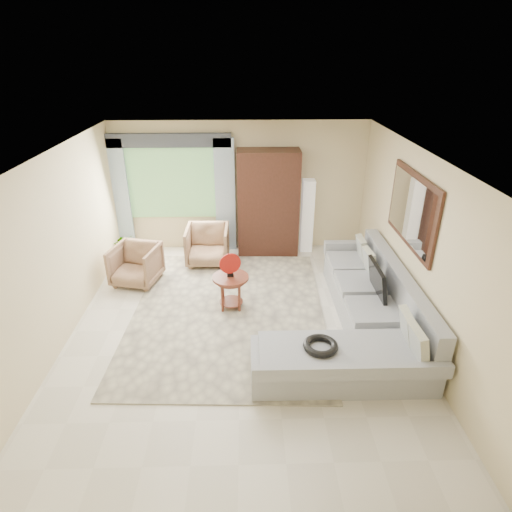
{
  "coord_description": "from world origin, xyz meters",
  "views": [
    {
      "loc": [
        0.1,
        -5.32,
        3.82
      ],
      "look_at": [
        0.25,
        0.35,
        1.05
      ],
      "focal_mm": 30.0,
      "sensor_mm": 36.0,
      "label": 1
    }
  ],
  "objects_px": {
    "armchair_right": "(208,245)",
    "tv_screen": "(377,280)",
    "potted_plant": "(124,245)",
    "armoire": "(268,203)",
    "floor_lamp": "(307,216)",
    "coffee_table": "(231,291)",
    "armchair_left": "(136,265)",
    "sectional_sofa": "(362,318)"
  },
  "relations": [
    {
      "from": "armchair_right",
      "to": "tv_screen",
      "type": "bearing_deg",
      "value": -36.61
    },
    {
      "from": "potted_plant",
      "to": "armoire",
      "type": "height_order",
      "value": "armoire"
    },
    {
      "from": "armchair_right",
      "to": "potted_plant",
      "type": "distance_m",
      "value": 1.75
    },
    {
      "from": "potted_plant",
      "to": "floor_lamp",
      "type": "relative_size",
      "value": 0.32
    },
    {
      "from": "potted_plant",
      "to": "armoire",
      "type": "relative_size",
      "value": 0.23
    },
    {
      "from": "tv_screen",
      "to": "potted_plant",
      "type": "relative_size",
      "value": 1.54
    },
    {
      "from": "tv_screen",
      "to": "coffee_table",
      "type": "height_order",
      "value": "tv_screen"
    },
    {
      "from": "armoire",
      "to": "armchair_left",
      "type": "bearing_deg",
      "value": -152.71
    },
    {
      "from": "sectional_sofa",
      "to": "armoire",
      "type": "relative_size",
      "value": 1.65
    },
    {
      "from": "sectional_sofa",
      "to": "floor_lamp",
      "type": "bearing_deg",
      "value": 98.33
    },
    {
      "from": "tv_screen",
      "to": "floor_lamp",
      "type": "relative_size",
      "value": 0.49
    },
    {
      "from": "sectional_sofa",
      "to": "potted_plant",
      "type": "distance_m",
      "value": 4.97
    },
    {
      "from": "coffee_table",
      "to": "armchair_left",
      "type": "xyz_separation_m",
      "value": [
        -1.71,
        0.89,
        0.05
      ]
    },
    {
      "from": "tv_screen",
      "to": "armoire",
      "type": "relative_size",
      "value": 0.35
    },
    {
      "from": "armchair_right",
      "to": "armoire",
      "type": "height_order",
      "value": "armoire"
    },
    {
      "from": "tv_screen",
      "to": "sectional_sofa",
      "type": "bearing_deg",
      "value": -127.29
    },
    {
      "from": "armchair_left",
      "to": "floor_lamp",
      "type": "xyz_separation_m",
      "value": [
        3.2,
        1.3,
        0.39
      ]
    },
    {
      "from": "floor_lamp",
      "to": "coffee_table",
      "type": "bearing_deg",
      "value": -124.37
    },
    {
      "from": "floor_lamp",
      "to": "armoire",
      "type": "bearing_deg",
      "value": -175.71
    },
    {
      "from": "sectional_sofa",
      "to": "armoire",
      "type": "xyz_separation_m",
      "value": [
        -1.23,
        2.9,
        0.77
      ]
    },
    {
      "from": "sectional_sofa",
      "to": "armchair_right",
      "type": "bearing_deg",
      "value": 135.08
    },
    {
      "from": "sectional_sofa",
      "to": "armchair_right",
      "type": "xyz_separation_m",
      "value": [
        -2.42,
        2.42,
        0.09
      ]
    },
    {
      "from": "tv_screen",
      "to": "potted_plant",
      "type": "xyz_separation_m",
      "value": [
        -4.41,
        2.4,
        -0.48
      ]
    },
    {
      "from": "coffee_table",
      "to": "floor_lamp",
      "type": "distance_m",
      "value": 2.69
    },
    {
      "from": "armoire",
      "to": "tv_screen",
      "type": "bearing_deg",
      "value": -59.5
    },
    {
      "from": "armchair_right",
      "to": "floor_lamp",
      "type": "height_order",
      "value": "floor_lamp"
    },
    {
      "from": "armchair_left",
      "to": "armoire",
      "type": "bearing_deg",
      "value": 40.43
    },
    {
      "from": "armchair_left",
      "to": "armoire",
      "type": "xyz_separation_m",
      "value": [
        2.4,
        1.24,
        0.69
      ]
    },
    {
      "from": "coffee_table",
      "to": "floor_lamp",
      "type": "height_order",
      "value": "floor_lamp"
    },
    {
      "from": "armchair_right",
      "to": "armoire",
      "type": "relative_size",
      "value": 0.39
    },
    {
      "from": "armchair_right",
      "to": "armoire",
      "type": "bearing_deg",
      "value": 22.84
    },
    {
      "from": "floor_lamp",
      "to": "tv_screen",
      "type": "bearing_deg",
      "value": -74.97
    },
    {
      "from": "armchair_left",
      "to": "potted_plant",
      "type": "relative_size",
      "value": 1.63
    },
    {
      "from": "armchair_left",
      "to": "floor_lamp",
      "type": "bearing_deg",
      "value": 35.23
    },
    {
      "from": "coffee_table",
      "to": "armoire",
      "type": "xyz_separation_m",
      "value": [
        0.7,
        2.13,
        0.75
      ]
    },
    {
      "from": "coffee_table",
      "to": "armchair_right",
      "type": "xyz_separation_m",
      "value": [
        -0.49,
        1.65,
        0.07
      ]
    },
    {
      "from": "potted_plant",
      "to": "floor_lamp",
      "type": "bearing_deg",
      "value": 3.17
    },
    {
      "from": "tv_screen",
      "to": "armchair_right",
      "type": "xyz_separation_m",
      "value": [
        -2.69,
        2.07,
        -0.35
      ]
    },
    {
      "from": "armchair_left",
      "to": "armoire",
      "type": "distance_m",
      "value": 2.79
    },
    {
      "from": "coffee_table",
      "to": "armchair_left",
      "type": "relative_size",
      "value": 0.74
    },
    {
      "from": "armchair_right",
      "to": "potted_plant",
      "type": "bearing_deg",
      "value": 169.89
    },
    {
      "from": "coffee_table",
      "to": "potted_plant",
      "type": "xyz_separation_m",
      "value": [
        -2.21,
        1.98,
        -0.06
      ]
    }
  ]
}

